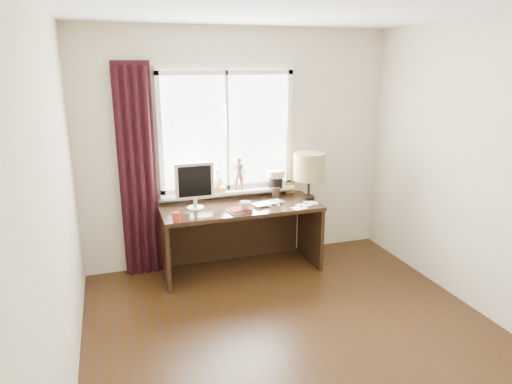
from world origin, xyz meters
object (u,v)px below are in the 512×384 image
object	(u,v)px
desk	(238,224)
table_lamp	(309,167)
laptop	(268,203)
mug	(245,206)
monitor	(195,183)
red_cup	(176,217)

from	to	relation	value
desk	table_lamp	bearing A→B (deg)	-5.72
laptop	mug	world-z (taller)	mug
mug	monitor	xyz separation A→B (m)	(-0.47, 0.24, 0.22)
red_cup	monitor	bearing A→B (deg)	54.02
laptop	desk	distance (m)	0.42
laptop	table_lamp	world-z (taller)	table_lamp
laptop	table_lamp	size ratio (longest dim) A/B	0.68
desk	monitor	xyz separation A→B (m)	(-0.48, -0.05, 0.52)
mug	table_lamp	world-z (taller)	table_lamp
red_cup	desk	xyz separation A→B (m)	(0.73, 0.40, -0.29)
mug	desk	world-z (taller)	mug
mug	table_lamp	size ratio (longest dim) A/B	0.21
red_cup	table_lamp	distance (m)	1.59
laptop	mug	xyz separation A→B (m)	(-0.30, -0.13, 0.04)
desk	laptop	bearing A→B (deg)	-28.78
monitor	table_lamp	distance (m)	1.28
laptop	red_cup	distance (m)	1.05
monitor	table_lamp	world-z (taller)	table_lamp
mug	laptop	bearing A→B (deg)	23.77
monitor	table_lamp	xyz separation A→B (m)	(1.28, -0.03, 0.09)
monitor	desk	bearing A→B (deg)	5.94
laptop	table_lamp	bearing A→B (deg)	-4.96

